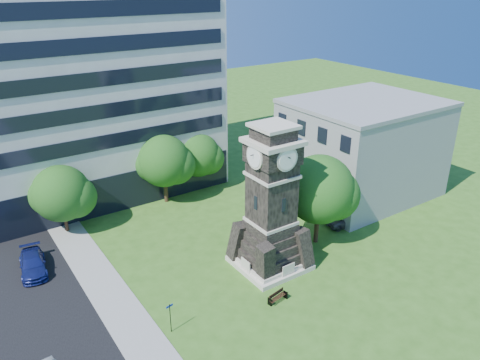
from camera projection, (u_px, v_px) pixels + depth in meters
ground at (254, 289)px, 36.14m from camera, size 160.00×160.00×0.00m
sidewalk at (113, 298)px, 35.03m from camera, size 3.00×70.00×0.06m
clock_tower at (271, 208)px, 37.08m from camera, size 5.40×5.40×12.22m
office_tall at (85, 60)px, 48.39m from camera, size 26.20×15.11×28.60m
office_low at (362, 148)px, 50.39m from camera, size 15.20×12.20×10.40m
car_street_north at (33, 264)px, 38.05m from camera, size 2.60×5.03×1.39m
car_east_lot at (347, 218)px, 45.37m from camera, size 4.76×2.84×1.24m
park_bench at (277, 297)px, 34.60m from camera, size 1.57×0.42×0.81m
street_sign at (170, 315)px, 31.24m from camera, size 0.55×0.05×2.27m
tree_nw at (62, 195)px, 42.90m from camera, size 5.79×5.26×6.57m
tree_nc at (165, 162)px, 48.47m from camera, size 5.99×5.44×7.38m
tree_ne at (198, 156)px, 51.88m from camera, size 5.41×4.92×6.49m
tree_east at (320, 191)px, 40.65m from camera, size 6.71×6.10×8.28m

